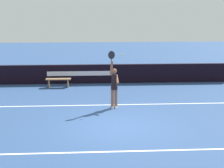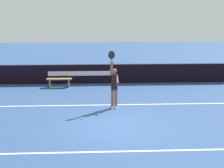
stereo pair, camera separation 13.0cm
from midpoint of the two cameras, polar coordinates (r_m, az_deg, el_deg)
The scene contains 6 objects.
ground_plane at distance 12.62m, azimuth 1.12°, elevation -7.03°, with size 60.00×60.00×0.00m, color navy.
court_lines at distance 12.93m, azimuth 1.01°, elevation -6.53°, with size 10.62×5.12×0.00m.
back_wall at distance 19.54m, azimuth -0.37°, elevation 1.72°, with size 14.16×0.22×1.06m.
tennis_player at distance 14.60m, azimuth 0.61°, elevation -0.10°, with size 0.43×0.50×2.45m.
tennis_ball at distance 14.44m, azimuth 1.90°, elevation 4.87°, with size 0.07×0.07×0.07m.
courtside_bench_near at distance 18.75m, azimuth -8.51°, elevation 0.55°, with size 1.34×0.37×0.47m.
Camera 2 is at (-0.77, -11.85, 4.27)m, focal length 55.40 mm.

